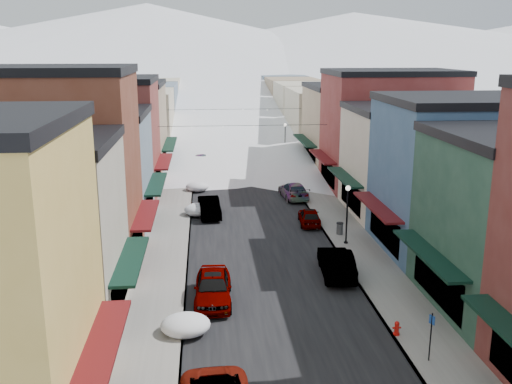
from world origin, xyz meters
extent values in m
cube|color=black|center=(0.00, 60.00, 0.01)|extent=(10.00, 160.00, 0.01)
cube|color=gray|center=(-6.60, 60.00, 0.07)|extent=(3.20, 160.00, 0.15)
cube|color=gray|center=(6.60, 60.00, 0.07)|extent=(3.20, 160.00, 0.15)
cube|color=slate|center=(-5.05, 60.00, 0.07)|extent=(0.10, 160.00, 0.15)
cube|color=slate|center=(5.05, 60.00, 0.07)|extent=(0.10, 160.00, 0.15)
cube|color=#5B0F12|center=(-7.60, 4.00, 3.20)|extent=(1.20, 7.22, 0.15)
cube|color=#B7AB93|center=(-13.20, 12.50, 4.50)|extent=(10.00, 8.00, 9.00)
cube|color=black|center=(-13.20, 12.50, 9.25)|extent=(10.20, 8.20, 0.50)
cube|color=black|center=(-7.60, 12.50, 3.20)|extent=(1.20, 6.80, 0.15)
cube|color=brown|center=(-13.70, 20.50, 6.00)|extent=(11.00, 8.00, 12.00)
cube|color=black|center=(-13.70, 20.50, 12.25)|extent=(11.20, 8.20, 0.50)
cube|color=#5B0F12|center=(-7.60, 20.50, 3.20)|extent=(1.20, 6.80, 0.15)
cube|color=gray|center=(-13.20, 29.00, 4.25)|extent=(10.00, 9.00, 8.50)
cube|color=black|center=(-13.20, 29.00, 8.75)|extent=(10.20, 9.20, 0.50)
cube|color=black|center=(-7.60, 29.00, 3.20)|extent=(1.20, 7.65, 0.15)
cube|color=maroon|center=(-14.20, 38.00, 5.25)|extent=(12.00, 9.00, 10.50)
cube|color=black|center=(-14.20, 38.00, 10.75)|extent=(12.20, 9.20, 0.50)
cube|color=#5B0F12|center=(-7.60, 38.00, 3.20)|extent=(1.20, 7.65, 0.15)
cube|color=#9C8566|center=(-13.20, 48.00, 4.75)|extent=(10.00, 11.00, 9.50)
cube|color=black|center=(-13.20, 48.00, 9.75)|extent=(10.20, 11.20, 0.50)
cube|color=black|center=(-7.60, 48.00, 3.20)|extent=(1.20, 9.35, 0.15)
cube|color=black|center=(7.60, 12.00, 3.20)|extent=(1.20, 7.65, 0.15)
cube|color=#37577C|center=(13.20, 21.00, 5.00)|extent=(10.00, 9.00, 10.00)
cube|color=black|center=(13.20, 21.00, 10.25)|extent=(10.20, 9.20, 0.50)
cube|color=#5B0F12|center=(7.60, 21.00, 3.20)|extent=(1.20, 7.65, 0.15)
cube|color=beige|center=(13.70, 30.00, 4.25)|extent=(11.00, 9.00, 8.50)
cube|color=black|center=(13.70, 30.00, 8.75)|extent=(11.20, 9.20, 0.50)
cube|color=black|center=(7.60, 30.00, 3.20)|extent=(1.20, 7.65, 0.15)
cube|color=maroon|center=(14.20, 39.00, 5.50)|extent=(12.00, 9.00, 11.00)
cube|color=black|center=(14.20, 39.00, 11.25)|extent=(12.20, 9.20, 0.50)
cube|color=#5B0F12|center=(7.60, 39.00, 3.20)|extent=(1.20, 7.65, 0.15)
cube|color=tan|center=(13.20, 49.00, 4.50)|extent=(10.00, 11.00, 9.00)
cube|color=black|center=(13.20, 49.00, 9.25)|extent=(10.20, 11.20, 0.50)
cube|color=black|center=(7.60, 49.00, 3.20)|extent=(1.20, 9.35, 0.15)
cube|color=gray|center=(-12.50, 62.00, 4.00)|extent=(9.00, 13.00, 8.00)
cube|color=gray|center=(12.50, 62.00, 4.00)|extent=(9.00, 13.00, 8.00)
cube|color=gray|center=(-12.50, 76.00, 4.00)|extent=(9.00, 13.00, 8.00)
cube|color=gray|center=(12.50, 76.00, 4.00)|extent=(9.00, 13.00, 8.00)
cube|color=gray|center=(-12.50, 90.00, 4.00)|extent=(9.00, 13.00, 8.00)
cube|color=gray|center=(12.50, 90.00, 4.00)|extent=(9.00, 13.00, 8.00)
cube|color=gray|center=(-12.50, 104.00, 4.00)|extent=(9.00, 13.00, 8.00)
cube|color=gray|center=(12.50, 104.00, 4.00)|extent=(9.00, 13.00, 8.00)
cube|color=silver|center=(0.00, 225.00, 6.00)|extent=(360.00, 40.00, 12.00)
cone|color=white|center=(-30.00, 275.00, 17.00)|extent=(300.00, 300.00, 34.00)
cone|color=white|center=(70.00, 270.00, 15.00)|extent=(320.00, 320.00, 30.00)
cylinder|color=black|center=(0.00, 40.00, 6.20)|extent=(16.40, 0.04, 0.04)
cylinder|color=black|center=(0.00, 55.00, 6.20)|extent=(16.40, 0.04, 0.04)
imported|color=#A0A2A8|center=(-3.50, 14.13, 0.85)|extent=(2.16, 5.05, 1.70)
imported|color=black|center=(-3.50, 30.50, 0.77)|extent=(1.99, 4.76, 1.53)
imported|color=#9FA1A7|center=(-4.30, 49.81, 0.79)|extent=(2.35, 5.51, 1.58)
imported|color=black|center=(4.05, 17.18, 0.84)|extent=(2.15, 5.20, 1.67)
imported|color=gray|center=(4.30, 27.51, 0.67)|extent=(1.87, 4.03, 1.34)
imported|color=black|center=(4.30, 35.57, 0.74)|extent=(2.49, 5.23, 1.47)
imported|color=#A7A8AF|center=(-0.61, 58.53, 0.86)|extent=(2.55, 5.23, 1.72)
imported|color=#B9B9BB|center=(0.91, 63.41, 0.86)|extent=(3.46, 6.43, 1.71)
cylinder|color=red|center=(5.20, 9.32, 0.20)|extent=(0.31, 0.31, 0.09)
cylinder|color=red|center=(5.20, 9.32, 0.42)|extent=(0.22, 0.22, 0.54)
sphere|color=red|center=(5.20, 9.32, 0.73)|extent=(0.24, 0.24, 0.24)
cylinder|color=red|center=(5.20, 9.32, 0.51)|extent=(0.41, 0.09, 0.09)
cylinder|color=black|center=(5.86, 6.94, 1.28)|extent=(0.06, 0.06, 2.27)
cube|color=#1D469F|center=(5.86, 6.94, 2.11)|extent=(0.15, 0.29, 0.41)
cylinder|color=#575A5C|center=(6.01, 24.50, 0.57)|extent=(0.48, 0.48, 0.83)
cylinder|color=black|center=(6.01, 24.50, 1.00)|extent=(0.52, 0.52, 0.06)
cylinder|color=black|center=(5.99, 22.51, 0.20)|extent=(0.29, 0.29, 0.10)
cylinder|color=black|center=(5.99, 22.51, 2.07)|extent=(0.12, 0.12, 3.85)
sphere|color=white|center=(5.99, 22.51, 4.14)|extent=(0.35, 0.35, 0.35)
cylinder|color=black|center=(6.23, 55.00, 0.20)|extent=(0.29, 0.29, 0.10)
cylinder|color=black|center=(6.23, 55.00, 2.11)|extent=(0.12, 0.12, 3.92)
sphere|color=white|center=(6.23, 55.00, 4.22)|extent=(0.35, 0.35, 0.35)
ellipsoid|color=white|center=(-4.90, 10.52, 0.51)|extent=(2.43, 2.06, 1.03)
ellipsoid|color=white|center=(-4.70, 11.72, 0.26)|extent=(1.04, 0.93, 0.52)
ellipsoid|color=white|center=(-4.30, 30.63, 0.54)|extent=(2.56, 2.17, 1.08)
ellipsoid|color=white|center=(-4.10, 31.83, 0.27)|extent=(1.09, 0.99, 0.55)
ellipsoid|color=white|center=(-4.59, 38.91, 0.47)|extent=(2.21, 1.87, 0.94)
ellipsoid|color=white|center=(-4.39, 40.11, 0.24)|extent=(0.95, 0.85, 0.47)
camera|label=1|loc=(-3.78, -14.79, 13.56)|focal=40.00mm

